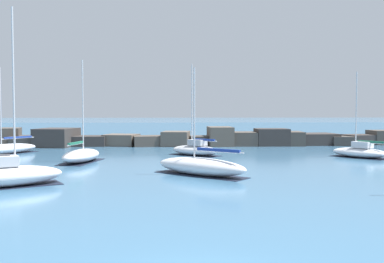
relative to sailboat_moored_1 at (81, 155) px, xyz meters
name	(u,v)px	position (x,y,z in m)	size (l,w,h in m)	color
open_sea_beyond	(169,128)	(8.74, 78.53, -0.62)	(400.00, 116.00, 0.01)	#2D5B7F
breakwater_jetty	(174,138)	(8.87, 18.51, 0.38)	(69.67, 7.35, 2.57)	#423D38
sailboat_moored_1	(81,155)	(0.00, 0.00, 0.00)	(3.73, 6.60, 9.44)	silver
sailboat_moored_2	(6,175)	(-2.13, -12.79, 0.12)	(7.08, 5.24, 11.16)	white
sailboat_moored_3	(360,152)	(27.48, 2.26, -0.02)	(5.47, 6.06, 8.71)	white
sailboat_moored_4	(201,166)	(10.37, -8.68, 0.03)	(7.21, 6.61, 7.92)	white
sailboat_moored_5	(195,149)	(10.94, 5.38, 0.02)	(5.90, 5.54, 9.72)	silver
sailboat_moored_6	(6,149)	(-9.73, 8.08, -0.04)	(5.81, 7.61, 9.46)	white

